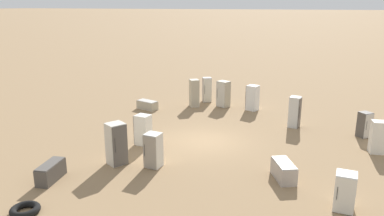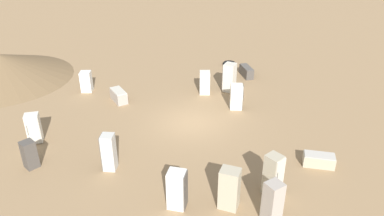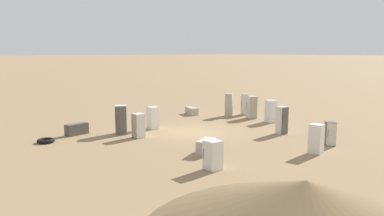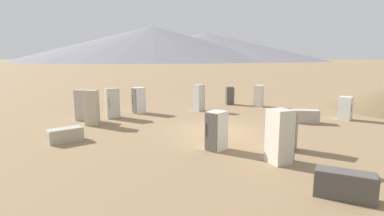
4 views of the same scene
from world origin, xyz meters
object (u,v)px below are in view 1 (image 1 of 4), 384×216
discarded_fridge_6 (284,171)px  discarded_fridge_10 (223,94)px  discarded_fridge_5 (51,172)px  discarded_fridge_12 (194,93)px  scrap_tire (25,210)px  discarded_fridge_3 (207,90)px  discarded_fridge_8 (252,98)px  discarded_fridge_0 (116,144)px  discarded_fridge_4 (147,105)px  discarded_fridge_7 (143,130)px  discarded_fridge_1 (365,125)px  discarded_fridge_11 (378,137)px  discarded_fridge_13 (153,150)px  discarded_fridge_2 (345,192)px  discarded_fridge_9 (295,112)px

discarded_fridge_6 → discarded_fridge_10: size_ratio=0.87×
discarded_fridge_5 → discarded_fridge_12: discarded_fridge_12 is taller
discarded_fridge_10 → scrap_tire: size_ratio=1.77×
discarded_fridge_3 → discarded_fridge_8: bearing=135.3°
discarded_fridge_10 → discarded_fridge_0: bearing=105.0°
discarded_fridge_4 → discarded_fridge_8: size_ratio=0.92×
discarded_fridge_0 → scrap_tire: size_ratio=1.87×
discarded_fridge_6 → discarded_fridge_8: size_ratio=0.93×
discarded_fridge_7 → scrap_tire: (-0.69, -7.39, -0.68)m
discarded_fridge_10 → scrap_tire: (-2.44, -16.06, -0.80)m
discarded_fridge_5 → discarded_fridge_1: bearing=-150.6°
discarded_fridge_11 → discarded_fridge_13: (-9.48, -5.42, -0.03)m
discarded_fridge_2 → discarded_fridge_4: 15.71m
discarded_fridge_0 → discarded_fridge_1: 13.37m
discarded_fridge_0 → discarded_fridge_8: bearing=-169.8°
discarded_fridge_4 → discarded_fridge_13: bearing=44.7°
discarded_fridge_4 → discarded_fridge_6: (10.36, -7.57, 0.08)m
discarded_fridge_0 → scrap_tire: 4.91m
discarded_fridge_6 → discarded_fridge_9: 7.25m
discarded_fridge_2 → discarded_fridge_4: discarded_fridge_2 is taller
discarded_fridge_4 → discarded_fridge_10: bearing=133.5°
discarded_fridge_2 → discarded_fridge_10: (-7.96, 11.80, 0.22)m
discarded_fridge_9 → discarded_fridge_2: bearing=25.3°
discarded_fridge_10 → scrap_tire: discarded_fridge_10 is taller
discarded_fridge_11 → scrap_tire: discarded_fridge_11 is taller
discarded_fridge_3 → discarded_fridge_13: (1.54, -11.85, -0.13)m
discarded_fridge_12 → discarded_fridge_3: bearing=38.1°
discarded_fridge_1 → discarded_fridge_7: (-10.76, -5.39, 0.10)m
discarded_fridge_9 → discarded_fridge_10: size_ratio=1.00×
discarded_fridge_3 → discarded_fridge_10: bearing=120.8°
discarded_fridge_1 → scrap_tire: 17.18m
discarded_fridge_1 → discarded_fridge_3: size_ratio=0.77×
discarded_fridge_2 → scrap_tire: discarded_fridge_2 is taller
discarded_fridge_12 → discarded_fridge_9: bearing=-54.1°
discarded_fridge_10 → discarded_fridge_6: bearing=142.5°
discarded_fridge_3 → scrap_tire: bearing=58.0°
discarded_fridge_11 → discarded_fridge_0: bearing=-163.1°
discarded_fridge_7 → discarded_fridge_12: 7.99m
discarded_fridge_0 → discarded_fridge_13: (1.69, 0.33, -0.19)m
scrap_tire → discarded_fridge_4: bearing=99.6°
discarded_fridge_3 → discarded_fridge_11: 12.76m
discarded_fridge_3 → discarded_fridge_4: (-3.19, -3.44, -0.61)m
discarded_fridge_5 → discarded_fridge_12: bearing=-106.8°
discarded_fridge_12 → discarded_fridge_10: bearing=-17.8°
discarded_fridge_3 → discarded_fridge_6: bearing=94.1°
discarded_fridge_13 → scrap_tire: bearing=68.6°
discarded_fridge_13 → discarded_fridge_0: bearing=15.1°
discarded_fridge_6 → discarded_fridge_9: (-0.39, 7.22, 0.55)m
discarded_fridge_3 → discarded_fridge_9: discarded_fridge_9 is taller
discarded_fridge_4 → discarded_fridge_10: size_ratio=0.86×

